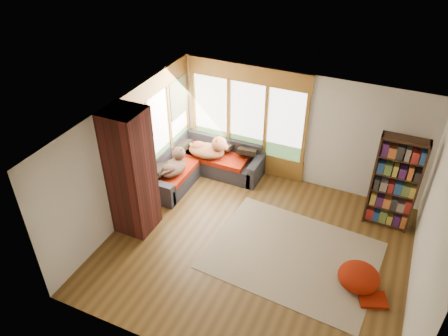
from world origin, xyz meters
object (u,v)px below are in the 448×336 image
Objects in this scene: pouf at (359,277)px; dog_brindle at (174,161)px; dog_tan at (209,146)px; sectional_sofa at (203,166)px; area_rug at (293,255)px; brick_chimney at (131,173)px; bookshelf at (395,184)px.

pouf is 0.92× the size of dog_brindle.
dog_tan is at bearing 152.68° from pouf.
dog_tan reaches higher than sectional_sofa.
dog_tan reaches higher than pouf.
dog_brindle is at bearing 163.07° from area_rug.
brick_chimney is 2.32m from sectional_sofa.
dog_tan reaches higher than dog_brindle.
brick_chimney reaches higher than dog_brindle.
area_rug is (3.10, 0.47, -1.29)m from brick_chimney.
brick_chimney is at bearing -155.06° from bookshelf.
sectional_sofa is 0.87m from dog_brindle.
dog_brindle is (-4.23, 1.13, 0.54)m from pouf.
sectional_sofa is 0.52m from dog_tan.
bookshelf reaches higher than dog_brindle.
brick_chimney is at bearing -171.36° from area_rug.
bookshelf is 2.58× the size of dog_brindle.
dog_brindle reaches higher than pouf.
sectional_sofa is (0.45, 2.05, -1.00)m from brick_chimney.
dog_tan is at bearing 59.82° from sectional_sofa.
pouf is 4.30m from dog_tan.
bookshelf reaches higher than dog_tan.
area_rug is at bearing 170.26° from pouf.
pouf is at bearing 3.44° from brick_chimney.
sectional_sofa is 3.10m from area_rug.
dog_brindle is at bearing 165.11° from pouf.
bookshelf is at bearing 48.76° from area_rug.
pouf is at bearing -96.46° from bookshelf.
pouf is 4.41m from dog_brindle.
sectional_sofa is at bearing 149.31° from area_rug.
dog_brindle is at bearing -118.55° from sectional_sofa.
sectional_sofa is at bearing 77.71° from brick_chimney.
sectional_sofa is 2.83× the size of dog_brindle.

